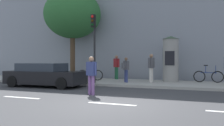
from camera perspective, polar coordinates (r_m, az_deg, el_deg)
The scene contains 14 objects.
ground_plane at distance 8.59m, azimuth -0.09°, elevation -9.73°, with size 80.00×80.00×0.00m, color #38383A.
sidewalk_curb at distance 15.27m, azimuth 9.39°, elevation -4.82°, with size 36.00×4.00×0.15m, color #9E9B93.
lane_markings at distance 8.59m, azimuth -0.09°, elevation -9.70°, with size 25.80×0.16×0.01m.
building_backdrop at distance 20.41m, azimuth 12.27°, elevation 10.55°, with size 36.00×5.00×10.06m, color gray.
traffic_light at distance 14.58m, azimuth -4.36°, elevation 6.19°, with size 0.24×0.45×4.13m.
poster_column at distance 15.91m, azimuth 13.80°, elevation 1.04°, with size 1.09×1.09×2.95m.
street_tree at distance 18.84m, azimuth -9.38°, elevation 11.30°, with size 4.31×4.31×6.71m.
pedestrian_with_bag at distance 10.68m, azimuth -4.94°, elevation -2.20°, with size 0.59×0.41×1.71m.
pedestrian_in_red_top at distance 17.36m, azimuth 1.07°, elevation -0.51°, with size 0.51×0.45×1.73m.
pedestrian_with_backpack at distance 14.96m, azimuth 3.29°, elevation -1.08°, with size 0.52×0.52×1.56m.
pedestrian_in_dark_shirt at distance 15.10m, azimuth 9.33°, elevation -0.57°, with size 0.33×0.65×1.78m.
bicycle_leaning at distance 16.44m, azimuth -5.25°, elevation -2.79°, with size 1.71×0.56×1.09m.
bicycle_upright at distance 16.05m, azimuth 21.96°, elevation -2.93°, with size 1.77×0.10×1.09m.
parked_car_silver at distance 14.47m, azimuth -15.72°, elevation -2.79°, with size 4.61×2.08×1.36m.
Camera 1 is at (3.02, -7.89, 1.57)m, focal length 38.41 mm.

